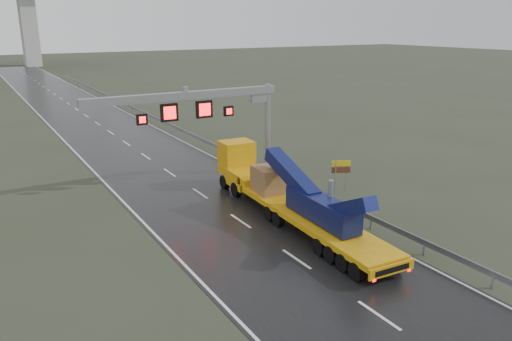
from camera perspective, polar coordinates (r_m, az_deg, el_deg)
ground at (r=23.57m, az=10.40°, el=-13.74°), size 400.00×400.00×0.00m
road at (r=58.00m, az=-16.27°, el=4.18°), size 11.00×200.00×0.02m
guardrail at (r=50.51m, az=-6.69°, el=3.77°), size 0.20×140.00×1.40m
sign_gantry at (r=37.21m, az=-4.98°, el=6.95°), size 14.90×1.20×7.42m
heavy_haul_truck at (r=31.73m, az=2.71°, el=-2.16°), size 3.46×17.81×4.16m
exit_sign_pair at (r=36.32m, az=9.69°, el=0.11°), size 1.27×0.63×2.36m
striped_barrier at (r=41.06m, az=2.33°, el=0.74°), size 0.73×0.41×1.20m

